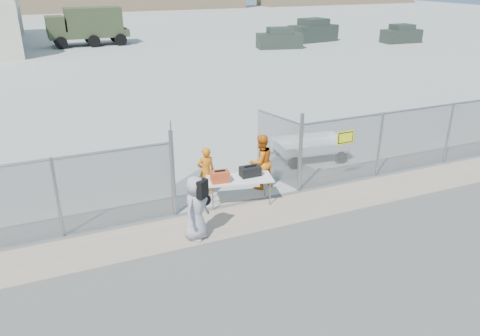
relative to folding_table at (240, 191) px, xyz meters
name	(u,v)px	position (x,y,z in m)	size (l,w,h in m)	color
ground	(270,234)	(0.04, -1.95, -0.40)	(160.00, 160.00, 0.00)	#5B5959
tarmac_inside	(86,39)	(0.04, 40.05, -0.40)	(160.00, 80.00, 0.01)	#A5A4A0
dirt_strip	(254,216)	(0.04, -0.95, -0.40)	(44.00, 1.60, 0.01)	tan
chain_link_fence	(240,168)	(0.04, 0.05, 0.70)	(40.00, 0.20, 2.20)	gray
folding_table	(240,191)	(0.00, 0.00, 0.00)	(1.90, 0.79, 0.81)	white
orange_bag	(220,177)	(-0.61, -0.02, 0.56)	(0.51, 0.34, 0.32)	#CF4821
black_duffel	(250,171)	(0.35, 0.03, 0.55)	(0.59, 0.35, 0.29)	black
security_worker_left	(206,171)	(-0.71, 0.94, 0.37)	(0.56, 0.37, 1.54)	orange
security_worker_right	(261,162)	(1.03, 0.73, 0.48)	(0.86, 0.67, 1.77)	orange
visitor	(196,208)	(-1.79, -1.39, 0.46)	(0.85, 0.55, 1.73)	#9F9EA9
utility_trailer	(310,149)	(3.74, 2.24, 0.00)	(3.29, 1.69, 0.80)	white
military_truck	(88,27)	(-0.17, 34.93, 1.28)	(7.04, 2.60, 3.36)	#374227
parked_vehicle_near	(279,38)	(15.16, 26.45, 0.48)	(3.90, 1.76, 1.76)	#2B342D
parked_vehicle_mid	(313,30)	(20.21, 29.05, 0.66)	(4.70, 2.13, 2.13)	#2B342D
parked_vehicle_far	(401,34)	(27.55, 24.98, 0.44)	(3.72, 1.68, 1.68)	#2B342D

